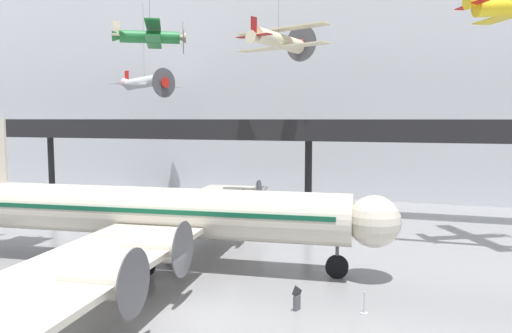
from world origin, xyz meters
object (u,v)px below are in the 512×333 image
at_px(suspended_plane_cream_biplane, 279,40).
at_px(info_sign_pedestal, 297,301).
at_px(suspended_plane_green_biplane, 150,37).
at_px(suspended_plane_silver_racer, 144,82).
at_px(stanchion_barrier, 364,307).
at_px(airliner_silver_main, 154,213).

bearing_deg(suspended_plane_cream_biplane, info_sign_pedestal, -140.82).
relative_size(suspended_plane_green_biplane, suspended_plane_silver_racer, 0.72).
bearing_deg(stanchion_barrier, suspended_plane_silver_racer, 135.09).
relative_size(stanchion_barrier, info_sign_pedestal, 0.87).
distance_m(suspended_plane_cream_biplane, suspended_plane_silver_racer, 19.86).
relative_size(airliner_silver_main, suspended_plane_silver_racer, 3.22).
relative_size(suspended_plane_silver_racer, info_sign_pedestal, 8.39).
xyz_separation_m(airliner_silver_main, info_sign_pedestal, (9.99, -4.47, -2.83)).
bearing_deg(suspended_plane_green_biplane, suspended_plane_silver_racer, 94.78).
relative_size(suspended_plane_cream_biplane, stanchion_barrier, 8.23).
bearing_deg(stanchion_barrier, info_sign_pedestal, -169.84).
bearing_deg(info_sign_pedestal, airliner_silver_main, 178.10).
bearing_deg(suspended_plane_green_biplane, stanchion_barrier, -63.97).
height_order(airliner_silver_main, stanchion_barrier, airliner_silver_main).
xyz_separation_m(suspended_plane_cream_biplane, suspended_plane_green_biplane, (-9.59, -4.40, 0.11)).
relative_size(airliner_silver_main, suspended_plane_cream_biplane, 3.78).
bearing_deg(info_sign_pedestal, suspended_plane_green_biplane, 159.59).
xyz_separation_m(airliner_silver_main, suspended_plane_cream_biplane, (3.98, 14.29, 12.27)).
xyz_separation_m(suspended_plane_cream_biplane, suspended_plane_silver_racer, (-17.75, 8.53, -2.52)).
bearing_deg(info_sign_pedestal, suspended_plane_silver_racer, 153.26).
bearing_deg(suspended_plane_green_biplane, suspended_plane_cream_biplane, -2.80).
xyz_separation_m(suspended_plane_green_biplane, suspended_plane_silver_racer, (-8.17, 12.94, -2.63)).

